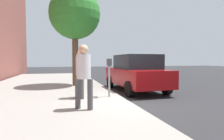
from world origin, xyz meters
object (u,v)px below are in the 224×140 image
at_px(pedestrian_bystander, 84,71).
at_px(street_tree, 75,14).
at_px(parking_meter, 109,69).
at_px(pedestrian_at_meter, 81,70).
at_px(parked_sedan_near, 135,73).

bearing_deg(pedestrian_bystander, street_tree, 35.12).
bearing_deg(street_tree, pedestrian_bystander, 178.57).
height_order(pedestrian_bystander, street_tree, street_tree).
bearing_deg(parking_meter, pedestrian_at_meter, 86.92).
bearing_deg(pedestrian_bystander, parking_meter, 0.45).
height_order(pedestrian_at_meter, pedestrian_bystander, pedestrian_bystander).
bearing_deg(pedestrian_at_meter, pedestrian_bystander, -92.89).
relative_size(parking_meter, parked_sedan_near, 0.32).
distance_m(pedestrian_at_meter, pedestrian_bystander, 1.57).
xyz_separation_m(parking_meter, parked_sedan_near, (1.87, -1.81, -0.27)).
relative_size(pedestrian_at_meter, street_tree, 0.33).
height_order(parking_meter, pedestrian_bystander, pedestrian_bystander).
relative_size(pedestrian_bystander, street_tree, 0.34).
height_order(parking_meter, pedestrian_at_meter, pedestrian_at_meter).
relative_size(parking_meter, pedestrian_bystander, 0.79).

